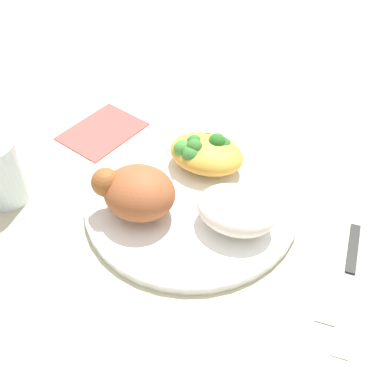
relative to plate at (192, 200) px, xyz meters
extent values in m
plane|color=#BEB999|center=(0.00, 0.00, -0.01)|extent=(2.00, 2.00, 0.00)
cylinder|color=white|center=(0.00, 0.00, 0.00)|extent=(0.29, 0.29, 0.01)
torus|color=white|center=(0.00, 0.00, 0.00)|extent=(0.29, 0.29, 0.01)
ellipsoid|color=#964E2D|center=(0.05, 0.05, 0.04)|extent=(0.10, 0.09, 0.06)
sphere|color=brown|center=(0.09, 0.06, 0.05)|extent=(0.04, 0.04, 0.04)
ellipsoid|color=silver|center=(-0.07, 0.02, 0.03)|extent=(0.10, 0.08, 0.05)
ellipsoid|color=gold|center=(0.01, -0.07, 0.03)|extent=(0.11, 0.08, 0.04)
sphere|color=#336F2B|center=(0.02, -0.09, 0.03)|extent=(0.02, 0.02, 0.02)
sphere|color=#4A8E39|center=(0.00, -0.07, 0.03)|extent=(0.02, 0.02, 0.02)
sphere|color=#3C8438|center=(0.03, -0.05, 0.03)|extent=(0.03, 0.03, 0.03)
sphere|color=#44903C|center=(0.04, -0.05, 0.04)|extent=(0.03, 0.03, 0.03)
sphere|color=#356D26|center=(-0.01, -0.09, 0.03)|extent=(0.03, 0.03, 0.03)
sphere|color=#2D7332|center=(0.03, -0.07, 0.04)|extent=(0.02, 0.02, 0.02)
sphere|color=#286A23|center=(0.00, -0.08, 0.04)|extent=(0.03, 0.03, 0.03)
sphere|color=#37762E|center=(0.02, -0.06, 0.04)|extent=(0.02, 0.02, 0.02)
cube|color=silver|center=(-0.20, 0.01, 0.00)|extent=(0.02, 0.11, 0.01)
cube|color=silver|center=(-0.21, 0.08, -0.01)|extent=(0.03, 0.04, 0.00)
cube|color=black|center=(-0.22, -0.02, 0.00)|extent=(0.02, 0.08, 0.01)
cube|color=silver|center=(-0.23, 0.08, -0.01)|extent=(0.03, 0.11, 0.00)
cylinder|color=silver|center=(0.24, 0.10, 0.04)|extent=(0.06, 0.06, 0.09)
cube|color=#DB4C47|center=(0.20, -0.08, -0.01)|extent=(0.12, 0.14, 0.00)
camera|label=1|loc=(-0.19, 0.39, 0.45)|focal=42.41mm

